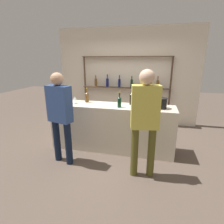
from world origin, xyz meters
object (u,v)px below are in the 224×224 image
at_px(counter_bottle_0, 119,102).
at_px(customer_left, 60,112).
at_px(counter_bottle_3, 149,102).
at_px(wine_glass, 75,98).
at_px(ice_bucket, 161,103).
at_px(customer_right, 145,116).
at_px(counter_bottle_2, 87,97).
at_px(counter_bottle_1, 131,98).

distance_m(counter_bottle_0, customer_left, 1.14).
distance_m(counter_bottle_3, wine_glass, 1.58).
bearing_deg(ice_bucket, wine_glass, -179.88).
distance_m(customer_left, customer_right, 1.50).
relative_size(counter_bottle_2, counter_bottle_3, 0.84).
bearing_deg(wine_glass, ice_bucket, 0.12).
xyz_separation_m(counter_bottle_3, ice_bucket, (0.22, 0.14, -0.04)).
height_order(counter_bottle_0, counter_bottle_3, counter_bottle_3).
height_order(counter_bottle_0, counter_bottle_1, counter_bottle_1).
xyz_separation_m(counter_bottle_1, customer_left, (-1.16, -0.89, -0.13)).
xyz_separation_m(wine_glass, customer_right, (1.53, -0.78, -0.05)).
xyz_separation_m(counter_bottle_3, customer_right, (-0.04, -0.64, -0.08)).
distance_m(counter_bottle_2, customer_right, 1.63).
bearing_deg(counter_bottle_1, ice_bucket, -16.32).
bearing_deg(counter_bottle_0, customer_left, -147.46).
xyz_separation_m(counter_bottle_1, wine_glass, (-1.20, -0.18, -0.02)).
bearing_deg(counter_bottle_2, counter_bottle_3, -12.55).
xyz_separation_m(counter_bottle_1, counter_bottle_2, (-0.99, -0.01, -0.01)).
bearing_deg(counter_bottle_0, wine_glass, 174.20).
xyz_separation_m(wine_glass, ice_bucket, (1.79, 0.00, -0.01)).
bearing_deg(customer_left, ice_bucket, -53.19).
bearing_deg(counter_bottle_3, ice_bucket, 32.44).
relative_size(counter_bottle_2, customer_left, 0.19).
height_order(counter_bottle_1, ice_bucket, counter_bottle_1).
relative_size(counter_bottle_0, customer_left, 0.18).
xyz_separation_m(counter_bottle_0, wine_glass, (-1.00, 0.10, -0.00)).
bearing_deg(wine_glass, customer_right, -27.02).
distance_m(counter_bottle_0, customer_right, 0.87).
height_order(ice_bucket, customer_left, customer_left).
bearing_deg(customer_right, counter_bottle_2, 43.31).
bearing_deg(counter_bottle_3, customer_left, -159.43).
bearing_deg(customer_right, counter_bottle_0, 27.13).
relative_size(counter_bottle_0, counter_bottle_3, 0.82).
xyz_separation_m(customer_left, customer_right, (1.49, -0.07, 0.06)).
xyz_separation_m(ice_bucket, customer_right, (-0.26, -0.78, -0.04)).
height_order(counter_bottle_0, wine_glass, counter_bottle_0).
height_order(counter_bottle_0, counter_bottle_2, counter_bottle_2).
relative_size(counter_bottle_1, counter_bottle_3, 0.95).
relative_size(counter_bottle_1, customer_right, 0.20).
relative_size(counter_bottle_1, customer_left, 0.21).
bearing_deg(counter_bottle_0, counter_bottle_2, 161.19).
bearing_deg(counter_bottle_3, wine_glass, 175.04).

